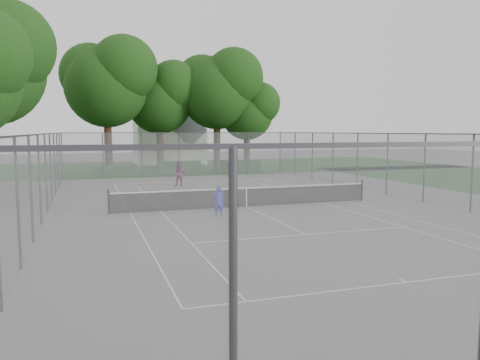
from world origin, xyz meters
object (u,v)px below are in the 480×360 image
object	(u,v)px
girl_player	(218,201)
woman_player	(180,174)
tennis_net	(247,196)
house	(169,130)

from	to	relation	value
girl_player	woman_player	xyz separation A→B (m)	(0.48, 11.20, 0.19)
woman_player	tennis_net	bearing A→B (deg)	-57.13
house	tennis_net	bearing A→B (deg)	-92.98
house	woman_player	xyz separation A→B (m)	(-3.10, -22.04, -2.86)
tennis_net	woman_player	world-z (taller)	woman_player
house	girl_player	world-z (taller)	house
house	woman_player	world-z (taller)	house
house	girl_player	size ratio (longest dim) A/B	7.04
tennis_net	house	xyz separation A→B (m)	(1.63, 31.27, 3.19)
house	woman_player	distance (m)	22.44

